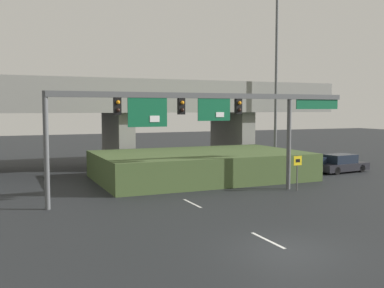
{
  "coord_description": "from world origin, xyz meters",
  "views": [
    {
      "loc": [
        -9.79,
        -13.75,
        5.29
      ],
      "look_at": [
        0.0,
        8.97,
        3.33
      ],
      "focal_mm": 42.0,
      "sensor_mm": 36.0,
      "label": 1
    }
  ],
  "objects_px": {
    "signal_gantry": "(202,111)",
    "speed_limit_sign": "(297,168)",
    "parked_sedan_mid_right": "(310,166)",
    "parked_sedan_near_right": "(275,167)",
    "highway_light_pole_near": "(276,71)",
    "parked_sedan_far_right": "(341,164)"
  },
  "relations": [
    {
      "from": "parked_sedan_near_right",
      "to": "parked_sedan_mid_right",
      "type": "xyz_separation_m",
      "value": [
        3.29,
        0.01,
        -0.05
      ]
    },
    {
      "from": "parked_sedan_near_right",
      "to": "signal_gantry",
      "type": "bearing_deg",
      "value": -162.18
    },
    {
      "from": "signal_gantry",
      "to": "speed_limit_sign",
      "type": "bearing_deg",
      "value": -6.6
    },
    {
      "from": "signal_gantry",
      "to": "parked_sedan_mid_right",
      "type": "height_order",
      "value": "signal_gantry"
    },
    {
      "from": "signal_gantry",
      "to": "speed_limit_sign",
      "type": "height_order",
      "value": "signal_gantry"
    },
    {
      "from": "parked_sedan_far_right",
      "to": "speed_limit_sign",
      "type": "bearing_deg",
      "value": -153.09
    },
    {
      "from": "signal_gantry",
      "to": "parked_sedan_far_right",
      "type": "bearing_deg",
      "value": 17.8
    },
    {
      "from": "signal_gantry",
      "to": "parked_sedan_far_right",
      "type": "xyz_separation_m",
      "value": [
        14.96,
        4.8,
        -4.44
      ]
    },
    {
      "from": "parked_sedan_mid_right",
      "to": "speed_limit_sign",
      "type": "bearing_deg",
      "value": -143.13
    },
    {
      "from": "parked_sedan_mid_right",
      "to": "parked_sedan_far_right",
      "type": "relative_size",
      "value": 0.96
    },
    {
      "from": "speed_limit_sign",
      "to": "parked_sedan_far_right",
      "type": "height_order",
      "value": "speed_limit_sign"
    },
    {
      "from": "speed_limit_sign",
      "to": "parked_sedan_mid_right",
      "type": "relative_size",
      "value": 0.49
    },
    {
      "from": "parked_sedan_near_right",
      "to": "parked_sedan_far_right",
      "type": "xyz_separation_m",
      "value": [
        6.21,
        -0.39,
        0.0
      ]
    },
    {
      "from": "signal_gantry",
      "to": "parked_sedan_near_right",
      "type": "xyz_separation_m",
      "value": [
        8.75,
        5.2,
        -4.45
      ]
    },
    {
      "from": "speed_limit_sign",
      "to": "parked_sedan_far_right",
      "type": "distance_m",
      "value": 10.21
    },
    {
      "from": "highway_light_pole_near",
      "to": "parked_sedan_far_right",
      "type": "xyz_separation_m",
      "value": [
        2.95,
        -5.35,
        -7.93
      ]
    },
    {
      "from": "signal_gantry",
      "to": "speed_limit_sign",
      "type": "relative_size",
      "value": 8.35
    },
    {
      "from": "parked_sedan_mid_right",
      "to": "parked_sedan_far_right",
      "type": "xyz_separation_m",
      "value": [
        2.92,
        -0.4,
        0.06
      ]
    },
    {
      "from": "signal_gantry",
      "to": "parked_sedan_mid_right",
      "type": "relative_size",
      "value": 4.13
    },
    {
      "from": "signal_gantry",
      "to": "parked_sedan_mid_right",
      "type": "distance_m",
      "value": 13.87
    },
    {
      "from": "signal_gantry",
      "to": "parked_sedan_near_right",
      "type": "relative_size",
      "value": 3.8
    },
    {
      "from": "speed_limit_sign",
      "to": "parked_sedan_far_right",
      "type": "xyz_separation_m",
      "value": [
        8.54,
        5.55,
        -0.82
      ]
    }
  ]
}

